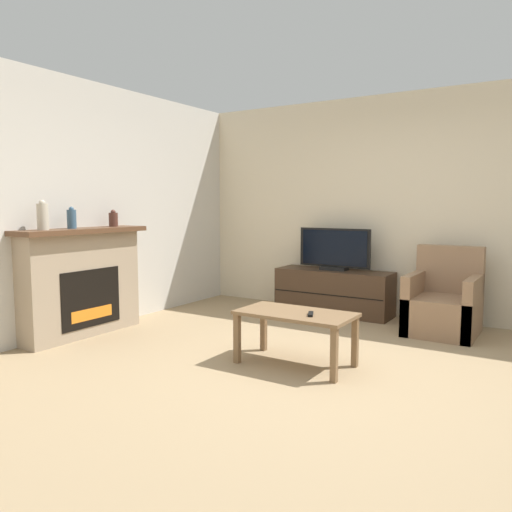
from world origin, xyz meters
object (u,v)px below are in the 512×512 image
at_px(mantel_vase_centre_left, 72,218).
at_px(tv, 334,251).
at_px(mantel_vase_left, 43,216).
at_px(fireplace, 82,281).
at_px(remote, 311,314).
at_px(armchair, 443,306).
at_px(tv_stand, 334,292).
at_px(mantel_vase_right, 113,219).
at_px(coffee_table, 296,319).

distance_m(mantel_vase_centre_left, tv, 3.10).
relative_size(mantel_vase_left, tv, 0.31).
distance_m(fireplace, tv, 3.00).
bearing_deg(remote, armchair, 45.96).
xyz_separation_m(tv_stand, remote, (0.69, -2.10, 0.20)).
relative_size(mantel_vase_right, tv_stand, 0.13).
xyz_separation_m(mantel_vase_right, armchair, (3.18, 1.68, -0.92)).
bearing_deg(tv_stand, mantel_vase_left, -122.70).
relative_size(fireplace, mantel_vase_right, 7.80).
bearing_deg(coffee_table, armchair, 64.65).
distance_m(mantel_vase_right, tv_stand, 2.81).
height_order(fireplace, mantel_vase_centre_left, mantel_vase_centre_left).
bearing_deg(fireplace, mantel_vase_centre_left, -81.28).
relative_size(tv_stand, coffee_table, 1.47).
relative_size(tv_stand, tv, 1.56).
xyz_separation_m(mantel_vase_centre_left, mantel_vase_right, (-0.00, 0.55, -0.02)).
bearing_deg(mantel_vase_centre_left, remote, 8.81).
relative_size(mantel_vase_centre_left, tv, 0.24).
bearing_deg(remote, tv_stand, 84.69).
relative_size(tv, coffee_table, 0.94).
bearing_deg(armchair, remote, -110.41).
bearing_deg(mantel_vase_left, mantel_vase_centre_left, 90.00).
bearing_deg(mantel_vase_left, tv_stand, 57.30).
xyz_separation_m(fireplace, tv_stand, (1.82, 2.37, -0.30)).
bearing_deg(remote, tv, 84.70).
xyz_separation_m(fireplace, coffee_table, (2.35, 0.32, -0.18)).
bearing_deg(mantel_vase_right, mantel_vase_left, -90.00).
xyz_separation_m(mantel_vase_right, coffee_table, (2.33, -0.11, -0.82)).
xyz_separation_m(mantel_vase_left, armchair, (3.18, 2.55, -0.97)).
bearing_deg(fireplace, mantel_vase_left, -87.80).
relative_size(fireplace, armchair, 1.58).
relative_size(mantel_vase_left, mantel_vase_right, 1.55).
bearing_deg(coffee_table, remote, -15.74).
height_order(armchair, coffee_table, armchair).
bearing_deg(tv, coffee_table, -75.51).
xyz_separation_m(armchair, coffee_table, (-0.85, -1.79, 0.10)).
xyz_separation_m(tv, remote, (0.69, -2.09, -0.32)).
distance_m(tv_stand, coffee_table, 2.12).
bearing_deg(tv_stand, mantel_vase_right, -132.97).
bearing_deg(mantel_vase_centre_left, tv, 53.97).
xyz_separation_m(mantel_vase_left, coffee_table, (2.33, 0.76, -0.87)).
height_order(mantel_vase_left, tv, mantel_vase_left).
xyz_separation_m(tv, coffee_table, (0.53, -2.05, -0.40)).
height_order(fireplace, armchair, fireplace).
relative_size(fireplace, mantel_vase_centre_left, 6.53).
relative_size(mantel_vase_centre_left, mantel_vase_right, 1.19).
height_order(tv_stand, coffee_table, tv_stand).
height_order(fireplace, remote, fireplace).
bearing_deg(mantel_vase_right, armchair, 27.80).
height_order(mantel_vase_centre_left, coffee_table, mantel_vase_centre_left).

